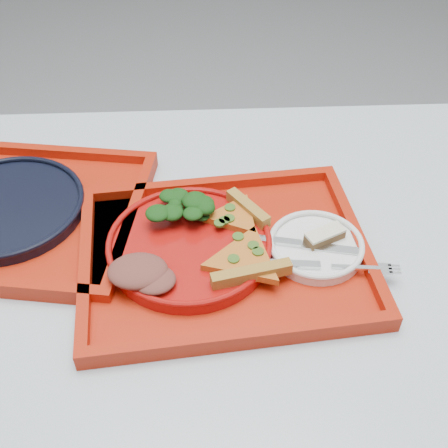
{
  "coord_description": "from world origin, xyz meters",
  "views": [
    {
      "loc": [
        -0.04,
        -0.66,
        1.41
      ],
      "look_at": [
        -0.01,
        0.0,
        0.78
      ],
      "focal_mm": 45.0,
      "sensor_mm": 36.0,
      "label": 1
    }
  ],
  "objects": [
    {
      "name": "table",
      "position": [
        0.0,
        0.0,
        0.68
      ],
      "size": [
        1.6,
        0.8,
        0.75
      ],
      "color": "#B1BDC7",
      "rests_on": "ground"
    },
    {
      "name": "pizza_slice_a",
      "position": [
        0.02,
        -0.08,
        0.79
      ],
      "size": [
        0.15,
        0.16,
        0.02
      ],
      "primitive_type": null,
      "rotation": [
        0.0,
        0.0,
        1.79
      ],
      "color": "orange",
      "rests_on": "dinner_plate"
    },
    {
      "name": "side_plate",
      "position": [
        0.13,
        -0.05,
        0.77
      ],
      "size": [
        0.15,
        0.15,
        0.01
      ],
      "primitive_type": "cylinder",
      "color": "white",
      "rests_on": "tray_main"
    },
    {
      "name": "fork",
      "position": [
        0.14,
        -0.09,
        0.78
      ],
      "size": [
        0.19,
        0.04,
        0.01
      ],
      "primitive_type": "cube",
      "rotation": [
        0.0,
        0.0,
        -0.1
      ],
      "color": "silver",
      "rests_on": "side_plate"
    },
    {
      "name": "tray_far",
      "position": [
        -0.38,
        0.07,
        0.76
      ],
      "size": [
        0.5,
        0.42,
        0.01
      ],
      "primitive_type": "cube",
      "rotation": [
        0.0,
        0.0,
        -0.16
      ],
      "color": "#A91C08",
      "rests_on": "table"
    },
    {
      "name": "dinner_plate",
      "position": [
        -0.07,
        -0.04,
        0.77
      ],
      "size": [
        0.26,
        0.26,
        0.02
      ],
      "primitive_type": "cylinder",
      "color": "#A50E0B",
      "rests_on": "tray_main"
    },
    {
      "name": "salad_heap",
      "position": [
        -0.08,
        0.03,
        0.8
      ],
      "size": [
        0.1,
        0.09,
        0.05
      ],
      "primitive_type": "ellipsoid",
      "color": "black",
      "rests_on": "dinner_plate"
    },
    {
      "name": "meat_portion",
      "position": [
        -0.14,
        -0.1,
        0.79
      ],
      "size": [
        0.09,
        0.07,
        0.03
      ],
      "primitive_type": "ellipsoid",
      "color": "brown",
      "rests_on": "dinner_plate"
    },
    {
      "name": "dessert_bar",
      "position": [
        0.15,
        -0.03,
        0.78
      ],
      "size": [
        0.07,
        0.05,
        0.02
      ],
      "rotation": [
        0.0,
        0.0,
        0.45
      ],
      "color": "#51311B",
      "rests_on": "side_plate"
    },
    {
      "name": "navy_plate",
      "position": [
        -0.38,
        0.07,
        0.77
      ],
      "size": [
        0.26,
        0.26,
        0.02
      ],
      "primitive_type": "cylinder",
      "color": "black",
      "rests_on": "tray_far"
    },
    {
      "name": "pizza_slice_b",
      "position": [
        0.01,
        0.02,
        0.79
      ],
      "size": [
        0.14,
        0.14,
        0.02
      ],
      "primitive_type": null,
      "rotation": [
        0.0,
        0.0,
        3.75
      ],
      "color": "orange",
      "rests_on": "dinner_plate"
    },
    {
      "name": "knife",
      "position": [
        0.12,
        -0.05,
        0.78
      ],
      "size": [
        0.18,
        0.05,
        0.01
      ],
      "primitive_type": "cube",
      "rotation": [
        0.0,
        0.0,
        -0.21
      ],
      "color": "silver",
      "rests_on": "side_plate"
    },
    {
      "name": "tray_main",
      "position": [
        -0.01,
        -0.05,
        0.76
      ],
      "size": [
        0.48,
        0.39,
        0.01
      ],
      "primitive_type": "cube",
      "rotation": [
        0.0,
        0.0,
        0.1
      ],
      "color": "#A91C08",
      "rests_on": "table"
    },
    {
      "name": "ground",
      "position": [
        0.0,
        0.0,
        0.0
      ],
      "size": [
        10.0,
        10.0,
        0.0
      ],
      "primitive_type": "plane",
      "color": "gray",
      "rests_on": "ground"
    }
  ]
}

